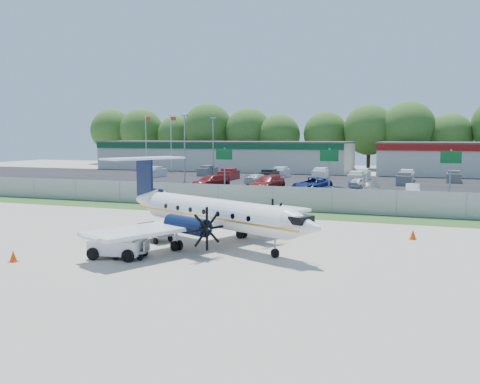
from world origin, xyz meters
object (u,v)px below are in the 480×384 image
(pushback_tug, at_px, (120,244))
(baggage_cart_far, at_px, (155,233))
(aircraft, at_px, (212,212))
(baggage_cart_near, at_px, (131,250))

(pushback_tug, distance_m, baggage_cart_far, 4.42)
(aircraft, height_order, pushback_tug, aircraft)
(aircraft, relative_size, pushback_tug, 5.47)
(baggage_cart_near, xyz_separation_m, baggage_cart_far, (-0.99, 4.32, 0.06))
(aircraft, xyz_separation_m, baggage_cart_near, (-2.50, -4.65, -1.43))
(baggage_cart_near, bearing_deg, aircraft, 61.69)
(baggage_cart_far, bearing_deg, baggage_cart_near, -77.11)
(pushback_tug, distance_m, baggage_cart_near, 0.64)
(aircraft, height_order, baggage_cart_near, aircraft)
(pushback_tug, xyz_separation_m, baggage_cart_near, (0.58, 0.07, -0.26))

